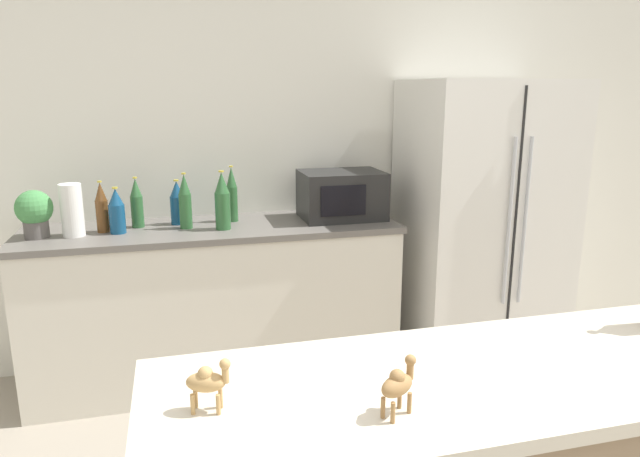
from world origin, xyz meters
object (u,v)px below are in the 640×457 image
(paper_towel_roll, at_px, (72,210))
(microwave, at_px, (341,195))
(back_bottle_6, at_px, (232,195))
(potted_plant, at_px, (34,212))
(back_bottle_2, at_px, (177,203))
(refrigerator, at_px, (481,223))
(back_bottle_5, at_px, (185,202))
(camel_figurine_second, at_px, (208,381))
(camel_figurine, at_px, (398,384))
(back_bottle_4, at_px, (137,203))
(back_bottle_3, at_px, (222,201))
(back_bottle_1, at_px, (102,208))
(back_bottle_0, at_px, (117,211))

(paper_towel_roll, distance_m, microwave, 1.49)
(microwave, xyz_separation_m, back_bottle_6, (-0.64, 0.07, 0.02))
(potted_plant, distance_m, back_bottle_2, 0.73)
(refrigerator, height_order, back_bottle_5, refrigerator)
(refrigerator, xyz_separation_m, camel_figurine_second, (-1.80, -1.97, 0.20))
(microwave, bearing_deg, camel_figurine, -103.54)
(back_bottle_2, xyz_separation_m, back_bottle_5, (0.04, -0.12, 0.03))
(paper_towel_roll, bearing_deg, back_bottle_4, 21.60)
(potted_plant, xyz_separation_m, back_bottle_4, (0.50, 0.11, -0.00))
(paper_towel_roll, distance_m, back_bottle_2, 0.56)
(back_bottle_3, xyz_separation_m, back_bottle_6, (0.07, 0.19, 0.00))
(back_bottle_3, bearing_deg, paper_towel_roll, 176.96)
(potted_plant, relative_size, back_bottle_1, 0.90)
(back_bottle_6, bearing_deg, back_bottle_2, 179.14)
(back_bottle_0, height_order, back_bottle_2, back_bottle_2)
(back_bottle_0, relative_size, camel_figurine, 1.99)
(back_bottle_2, height_order, back_bottle_3, back_bottle_3)
(back_bottle_3, distance_m, back_bottle_5, 0.21)
(back_bottle_5, height_order, camel_figurine_second, back_bottle_5)
(refrigerator, relative_size, paper_towel_roll, 6.26)
(back_bottle_2, distance_m, camel_figurine, 2.30)
(back_bottle_6, xyz_separation_m, camel_figurine, (0.11, -2.26, -0.01))
(refrigerator, distance_m, potted_plant, 2.56)
(back_bottle_6, relative_size, camel_figurine, 2.58)
(back_bottle_4, bearing_deg, potted_plant, -167.15)
(paper_towel_roll, distance_m, back_bottle_1, 0.15)
(back_bottle_0, distance_m, back_bottle_6, 0.64)
(back_bottle_4, bearing_deg, back_bottle_6, 2.08)
(camel_figurine_second, bearing_deg, paper_towel_roll, 105.87)
(back_bottle_1, relative_size, back_bottle_4, 0.98)
(back_bottle_2, bearing_deg, back_bottle_5, -70.47)
(back_bottle_2, relative_size, back_bottle_4, 0.90)
(paper_towel_roll, xyz_separation_m, back_bottle_5, (0.58, 0.03, 0.01))
(back_bottle_2, relative_size, back_bottle_5, 0.83)
(potted_plant, height_order, back_bottle_3, back_bottle_3)
(microwave, height_order, back_bottle_6, back_bottle_6)
(refrigerator, height_order, back_bottle_3, refrigerator)
(paper_towel_roll, relative_size, back_bottle_2, 1.08)
(back_bottle_5, relative_size, back_bottle_6, 0.95)
(refrigerator, xyz_separation_m, back_bottle_6, (-1.53, 0.17, 0.22))
(potted_plant, xyz_separation_m, microwave, (1.67, 0.06, 0.00))
(back_bottle_2, distance_m, back_bottle_6, 0.31)
(back_bottle_2, height_order, back_bottle_5, back_bottle_5)
(back_bottle_1, bearing_deg, microwave, 0.59)
(paper_towel_roll, bearing_deg, camel_figurine, -65.62)
(back_bottle_5, bearing_deg, paper_towel_roll, -176.82)
(refrigerator, relative_size, potted_plant, 6.93)
(paper_towel_roll, bearing_deg, back_bottle_1, 22.11)
(back_bottle_3, distance_m, camel_figurine_second, 1.97)
(microwave, xyz_separation_m, back_bottle_1, (-1.35, -0.01, -0.01))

